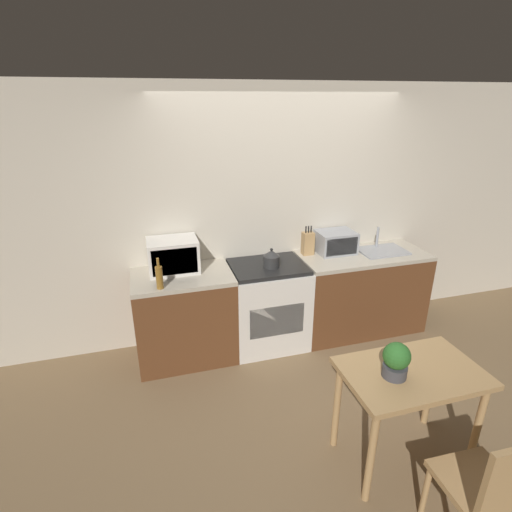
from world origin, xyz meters
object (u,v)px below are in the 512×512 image
kettle (271,259)px  dining_chair (491,487)px  bottle (159,277)px  toaster_oven (336,242)px  microwave (173,255)px  dining_table (410,384)px  stove_range (268,305)px

kettle → dining_chair: size_ratio=0.21×
bottle → toaster_oven: 1.90m
bottle → kettle: bearing=9.6°
kettle → dining_chair: bearing=-77.9°
microwave → bottle: (-0.15, -0.35, -0.05)m
kettle → dining_table: 1.72m
kettle → dining_table: bearing=-74.1°
microwave → dining_table: bearing=-52.2°
kettle → bottle: size_ratio=0.68×
stove_range → kettle: size_ratio=4.64×
stove_range → bottle: (-1.06, -0.23, 0.56)m
microwave → dining_chair: 2.91m
microwave → bottle: 0.39m
stove_range → microwave: size_ratio=1.93×
kettle → microwave: bearing=169.7°
toaster_oven → dining_table: size_ratio=0.43×
dining_table → bottle: bearing=137.0°
kettle → dining_table: (0.46, -1.62, -0.34)m
stove_range → dining_table: 1.75m
microwave → dining_table: microwave is taller
microwave → dining_table: size_ratio=0.50×
stove_range → microwave: 1.10m
toaster_oven → dining_chair: (-0.29, -2.49, -0.51)m
stove_range → dining_chair: size_ratio=0.99×
kettle → microwave: microwave is taller
microwave → dining_chair: (1.42, -2.47, -0.55)m
bottle → dining_table: bottle is taller
toaster_oven → dining_table: 1.87m
toaster_oven → dining_chair: 2.56m
dining_table → dining_chair: bearing=-87.1°
microwave → kettle: bearing=-10.3°
stove_range → dining_chair: 2.41m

